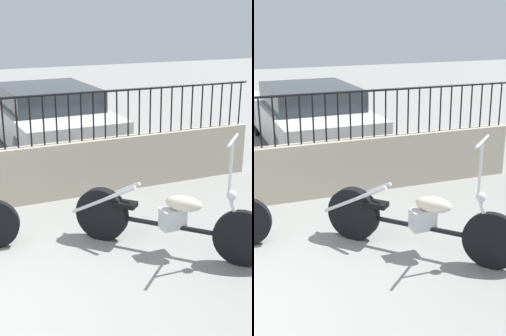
# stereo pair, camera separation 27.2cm
# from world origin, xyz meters

# --- Properties ---
(motorcycle_black) EXTENTS (1.74, 1.80, 1.43)m
(motorcycle_black) POSITION_xyz_m (2.29, 0.48, 0.39)
(motorcycle_black) COLOR black
(motorcycle_black) RESTS_ON ground_plane
(car_white) EXTENTS (1.99, 4.39, 1.28)m
(car_white) POSITION_xyz_m (2.24, 5.31, 0.66)
(car_white) COLOR black
(car_white) RESTS_ON ground_plane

